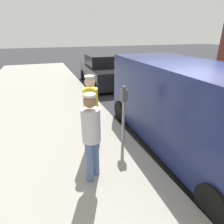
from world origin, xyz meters
TOP-DOWN VIEW (x-y plane):
  - ground_plane at (0.00, 0.00)m, footprint 80.00×80.00m
  - sidewalk_slab at (3.50, 0.00)m, footprint 5.00×32.00m
  - parking_meter_near at (1.35, -0.73)m, footprint 0.14×0.18m
  - pedestrian_in_gray at (2.42, 0.27)m, footprint 0.34×0.34m
  - pedestrian_in_yellow at (2.16, -0.75)m, footprint 0.36×0.34m
  - parked_van at (-0.15, -0.25)m, footprint 2.28×5.27m
  - parked_sedan_behind at (-0.23, -7.31)m, footprint 2.06×4.45m

SIDE VIEW (x-z plane):
  - ground_plane at x=0.00m, z-range 0.00..0.00m
  - sidewalk_slab at x=3.50m, z-range 0.00..0.15m
  - parked_sedan_behind at x=-0.23m, z-range -0.08..1.57m
  - pedestrian_in_gray at x=2.42m, z-range 0.28..2.00m
  - parked_van at x=-0.15m, z-range 0.08..2.23m
  - parking_meter_near at x=1.35m, z-range 0.42..1.94m
  - pedestrian_in_yellow at x=2.16m, z-range 0.29..2.10m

